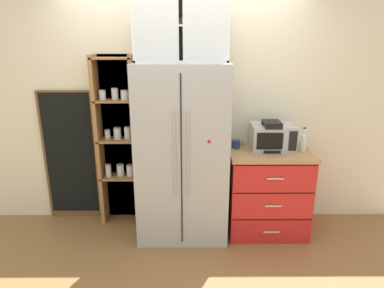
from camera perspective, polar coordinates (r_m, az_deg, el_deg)
name	(u,v)px	position (r m, az deg, el deg)	size (l,w,h in m)	color
ground_plane	(183,230)	(3.79, -1.56, -14.57)	(10.63, 10.63, 0.00)	olive
wall_back_cream	(183,109)	(3.69, -1.59, 5.95)	(4.93, 0.10, 2.55)	silver
refrigerator	(182,152)	(3.42, -1.68, -1.45)	(0.91, 0.69, 1.81)	#ADAFB5
pantry_shelf_column	(118,139)	(3.75, -12.48, 0.79)	(0.47, 0.26, 1.87)	brown
counter_cabinet	(267,190)	(3.70, 12.63, -7.74)	(0.85, 0.64, 0.92)	red
microwave	(272,137)	(3.55, 13.54, 1.24)	(0.44, 0.33, 0.26)	#ADAFB5
coffee_maker	(270,135)	(3.50, 13.27, 1.45)	(0.17, 0.20, 0.31)	black
mug_navy	(236,144)	(3.53, 7.58, -0.01)	(0.12, 0.09, 0.08)	navy
bottle_clear	(303,141)	(3.57, 18.52, 0.52)	(0.06, 0.06, 0.25)	silver
bottle_green	(269,137)	(3.54, 13.08, 1.18)	(0.06, 0.06, 0.28)	#285B33
upper_cabinet	(181,26)	(3.28, -1.85, 19.46)	(0.87, 0.32, 0.64)	silver
chalkboard_menu	(71,156)	(3.99, -20.04, -2.02)	(0.60, 0.04, 1.49)	brown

